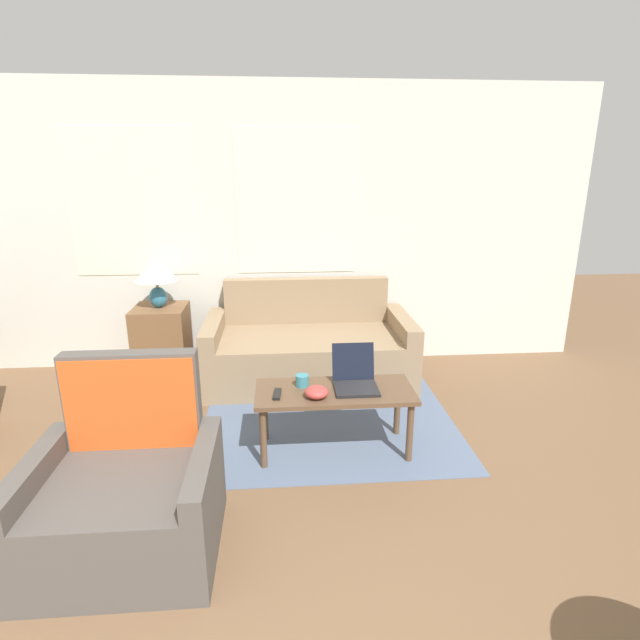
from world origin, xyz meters
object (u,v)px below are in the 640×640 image
Objects in this scene: coffee_table at (335,397)px; laptop at (355,378)px; couch at (309,350)px; snack_bowl at (317,392)px; armchair at (127,497)px; table_lamp at (156,273)px; cup_navy at (302,381)px; tv_remote at (277,394)px.

coffee_table is 0.19m from laptop.
snack_bowl is (-0.03, -1.36, 0.22)m from couch.
coffee_table is at bearing -161.81° from laptop.
armchair is 0.90× the size of coffee_table.
snack_bowl is at bearing 35.03° from armchair.
laptop is (0.14, 0.05, 0.12)m from coffee_table.
table_lamp is 0.43× the size of coffee_table.
cup_navy is 0.58× the size of tv_remote.
snack_bowl is at bearing -11.49° from tv_remote.
couch is 1.20m from cup_navy.
couch is at bearing 63.47° from armchair.
armchair reaches higher than coffee_table.
couch reaches higher than snack_bowl.
couch is at bearing -5.77° from table_lamp.
table_lamp is at bearing 130.98° from snack_bowl.
table_lamp is at bearing 132.83° from cup_navy.
couch is 1.74× the size of coffee_table.
armchair is 1.55m from laptop.
cup_navy reaches higher than snack_bowl.
cup_navy is (1.22, -1.31, -0.49)m from table_lamp.
cup_navy is (-0.21, 0.08, 0.10)m from coffee_table.
table_lamp is at bearing 135.78° from coffee_table.
coffee_table is (1.13, 0.81, 0.11)m from armchair.
couch reaches higher than laptop.
table_lamp is 1.39× the size of laptop.
snack_bowl is 1.00× the size of tv_remote.
couch is at bearing 94.54° from coffee_table.
laptop is 3.65× the size of cup_navy.
tv_remote is at bearing -54.04° from table_lamp.
laptop reaches higher than snack_bowl.
tv_remote is at bearing -168.91° from laptop.
table_lamp is at bearing 139.43° from laptop.
snack_bowl is (-0.27, -0.15, -0.02)m from laptop.
coffee_table is at bearing -44.22° from table_lamp.
table_lamp is at bearing 125.96° from tv_remote.
cup_navy is at bearing 114.30° from snack_bowl.
cup_navy is at bearing 175.00° from laptop.
table_lamp is 1.86m from tv_remote.
tv_remote is at bearing 168.51° from snack_bowl.
couch is 1.51m from table_lamp.
laptop reaches higher than cup_navy.
cup_navy reaches higher than coffee_table.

